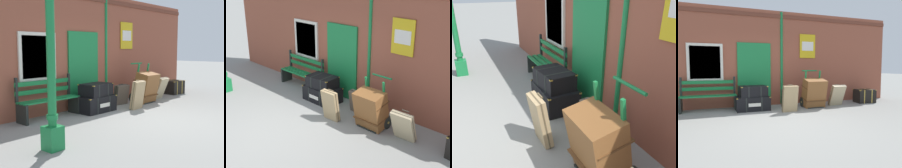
# 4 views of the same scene
# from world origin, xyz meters

# --- Properties ---
(ground_plane) EXTENTS (60.00, 60.00, 0.00)m
(ground_plane) POSITION_xyz_m (0.00, 0.00, 0.00)
(ground_plane) COLOR gray
(brick_facade) EXTENTS (10.40, 0.35, 3.20)m
(brick_facade) POSITION_xyz_m (-0.01, 2.60, 1.60)
(brick_facade) COLOR brown
(brick_facade) RESTS_ON ground
(platform_bench) EXTENTS (1.60, 0.43, 1.01)m
(platform_bench) POSITION_xyz_m (-1.56, 2.16, 0.44)
(platform_bench) COLOR #197A3D
(platform_bench) RESTS_ON ground
(steamer_trunk_base) EXTENTS (1.01, 0.67, 0.43)m
(steamer_trunk_base) POSITION_xyz_m (-0.30, 1.83, 0.21)
(steamer_trunk_base) COLOR black
(steamer_trunk_base) RESTS_ON ground
(steamer_trunk_middle) EXTENTS (0.85, 0.60, 0.33)m
(steamer_trunk_middle) POSITION_xyz_m (-0.29, 1.81, 0.58)
(steamer_trunk_middle) COLOR black
(steamer_trunk_middle) RESTS_ON steamer_trunk_base
(porters_trolley) EXTENTS (0.71, 0.56, 1.21)m
(porters_trolley) POSITION_xyz_m (1.64, 1.71, 0.27)
(porters_trolley) COLOR black
(porters_trolley) RESTS_ON ground
(large_brown_trunk) EXTENTS (0.70, 0.61, 0.95)m
(large_brown_trunk) POSITION_xyz_m (1.64, 1.54, 0.48)
(large_brown_trunk) COLOR brown
(large_brown_trunk) RESTS_ON ground
(suitcase_tan) EXTENTS (0.52, 0.41, 0.72)m
(suitcase_tan) POSITION_xyz_m (2.51, 1.57, 0.36)
(suitcase_tan) COLOR tan
(suitcase_tan) RESTS_ON ground
(suitcase_umber) EXTENTS (0.50, 0.28, 0.61)m
(suitcase_umber) POSITION_xyz_m (0.91, 1.93, 0.30)
(suitcase_umber) COLOR #51473D
(suitcase_umber) RESTS_ON ground
(suitcase_caramel) EXTENTS (0.46, 0.26, 0.80)m
(suitcase_caramel) POSITION_xyz_m (0.68, 1.17, 0.39)
(suitcase_caramel) COLOR tan
(suitcase_caramel) RESTS_ON ground
(corner_trunk) EXTENTS (0.73, 0.55, 0.49)m
(corner_trunk) POSITION_xyz_m (3.83, 1.80, 0.24)
(corner_trunk) COLOR black
(corner_trunk) RESTS_ON ground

